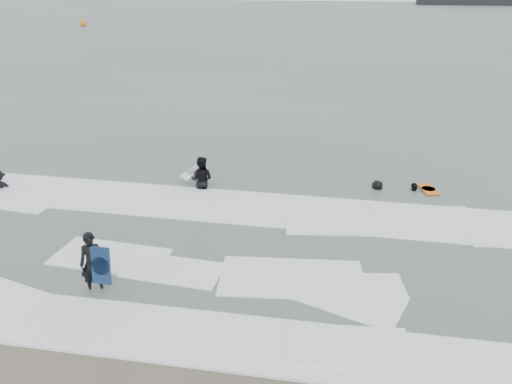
% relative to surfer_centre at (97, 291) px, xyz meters
% --- Properties ---
extents(ground, '(320.00, 320.00, 0.00)m').
position_rel_surfer_centre_xyz_m(ground, '(3.21, -0.62, 0.00)').
color(ground, brown).
rests_on(ground, ground).
extents(sea, '(320.00, 320.00, 0.00)m').
position_rel_surfer_centre_xyz_m(sea, '(3.21, 79.38, 0.06)').
color(sea, '#47544C').
rests_on(sea, ground).
extents(surfer_centre, '(0.71, 0.60, 1.65)m').
position_rel_surfer_centre_xyz_m(surfer_centre, '(0.00, 0.00, 0.00)').
color(surfer_centre, black).
rests_on(surfer_centre, ground).
extents(surfer_wading, '(0.90, 0.71, 1.80)m').
position_rel_surfer_centre_xyz_m(surfer_wading, '(0.72, 6.80, 0.00)').
color(surfer_wading, black).
rests_on(surfer_wading, ground).
extents(surfer_breaker, '(1.23, 1.08, 1.65)m').
position_rel_surfer_centre_xyz_m(surfer_breaker, '(-6.54, 5.25, 0.00)').
color(surfer_breaker, black).
rests_on(surfer_breaker, ground).
extents(surfer_right_near, '(0.94, 0.75, 1.49)m').
position_rel_surfer_centre_xyz_m(surfer_right_near, '(8.40, 7.98, 0.00)').
color(surfer_right_near, black).
rests_on(surfer_right_near, ground).
extents(surfer_right_far, '(0.88, 0.79, 1.50)m').
position_rel_surfer_centre_xyz_m(surfer_right_far, '(7.08, 7.92, 0.00)').
color(surfer_right_far, black).
rests_on(surfer_right_far, ground).
extents(surf_foam, '(30.03, 9.06, 0.09)m').
position_rel_surfer_centre_xyz_m(surf_foam, '(3.21, 3.08, 0.04)').
color(surf_foam, white).
rests_on(surf_foam, ground).
extents(bodyboards, '(9.43, 8.77, 1.25)m').
position_rel_surfer_centre_xyz_m(bodyboards, '(3.21, 5.08, 0.50)').
color(bodyboards, '#0D203F').
rests_on(bodyboards, ground).
extents(buoy, '(1.00, 1.00, 1.65)m').
position_rel_surfer_centre_xyz_m(buoy, '(-35.85, 65.53, 0.42)').
color(buoy, '#D56709').
rests_on(buoy, ground).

